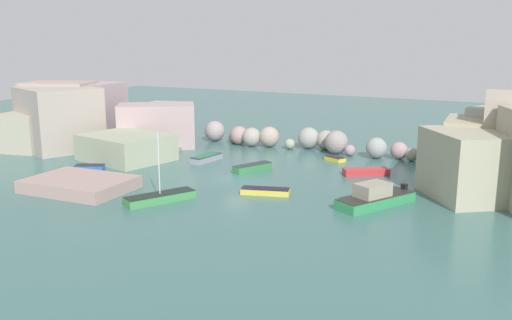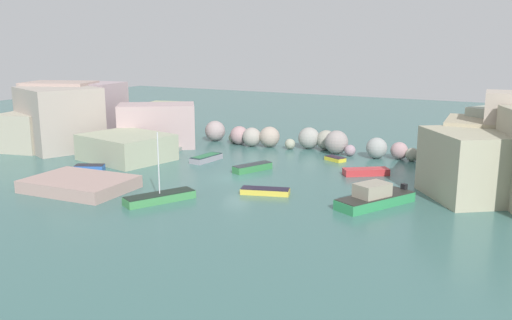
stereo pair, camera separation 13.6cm
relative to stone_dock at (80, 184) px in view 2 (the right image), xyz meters
The scene contains 15 objects.
cove_water 14.00m from the stone_dock, 46.09° to the left, with size 160.00×160.00×0.00m, color #3E6A66.
cliff_headland_left 21.80m from the stone_dock, 132.45° to the left, with size 23.78×24.68×7.66m.
rock_breakwater 27.38m from the stone_dock, 69.02° to the left, with size 31.36×4.69×2.68m.
stone_dock is the anchor object (origin of this frame).
moored_boat_0 24.87m from the stone_dock, 18.12° to the left, with size 5.00×7.13×1.86m.
moored_boat_1 8.27m from the stone_dock, ahead, with size 3.90×5.85×5.64m.
moored_boat_2 26.44m from the stone_dock, 54.94° to the left, with size 2.48×1.97×0.46m.
moored_boat_3 15.19m from the stone_dock, 78.17° to the left, with size 1.71×4.13×0.65m.
moored_boat_4 26.33m from the stone_dock, 40.52° to the left, with size 4.33×3.68×0.64m.
moored_boat_5 16.03m from the stone_dock, 24.06° to the left, with size 4.27×2.43×0.53m.
moored_boat_6 19.51m from the stone_dock, 100.20° to the left, with size 1.63×3.21×0.48m.
moored_boat_7 11.59m from the stone_dock, 103.22° to the left, with size 3.10×4.14×0.69m.
moored_boat_8 7.34m from the stone_dock, 129.22° to the left, with size 3.02×2.33×0.60m.
moored_boat_9 16.45m from the stone_dock, 54.13° to the left, with size 2.65×4.36×0.70m.
moored_boat_10 2.25m from the stone_dock, behind, with size 2.71×3.52×0.49m.
Camera 2 is at (25.28, -42.27, 12.55)m, focal length 37.95 mm.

